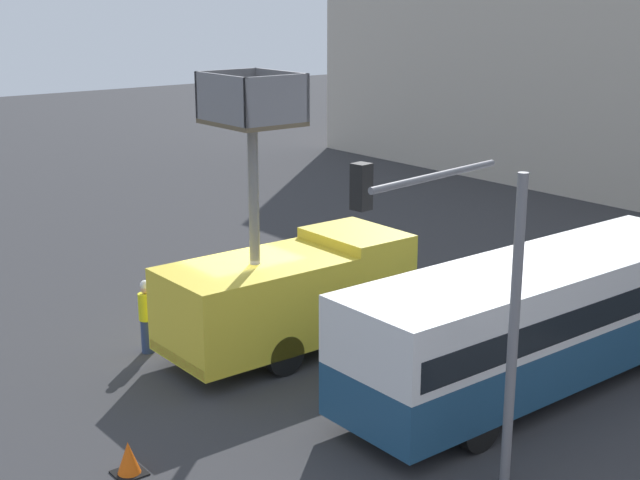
{
  "coord_description": "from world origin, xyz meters",
  "views": [
    {
      "loc": [
        17.41,
        -11.15,
        8.46
      ],
      "look_at": [
        0.91,
        1.95,
        2.65
      ],
      "focal_mm": 50.0,
      "sensor_mm": 36.0,
      "label": 1
    }
  ],
  "objects": [
    {
      "name": "ground_plane",
      "position": [
        0.0,
        0.0,
        0.0
      ],
      "size": [
        120.0,
        120.0,
        0.0
      ],
      "primitive_type": "plane",
      "color": "#333335"
    },
    {
      "name": "utility_truck",
      "position": [
        0.91,
        1.01,
        1.57
      ],
      "size": [
        2.52,
        6.25,
        6.81
      ],
      "color": "yellow",
      "rests_on": "ground_plane"
    },
    {
      "name": "city_bus",
      "position": [
        6.05,
        4.03,
        1.71
      ],
      "size": [
        2.62,
        10.31,
        2.91
      ],
      "rotation": [
        0.0,
        0.0,
        1.9
      ],
      "color": "navy",
      "rests_on": "ground_plane"
    },
    {
      "name": "traffic_light_pole",
      "position": [
        7.08,
        0.04,
        3.88
      ],
      "size": [
        3.73,
        3.47,
        5.69
      ],
      "color": "slate",
      "rests_on": "ground_plane"
    },
    {
      "name": "road_worker_near_truck",
      "position": [
        -1.13,
        -1.81,
        0.93
      ],
      "size": [
        0.38,
        0.38,
        1.85
      ],
      "rotation": [
        0.0,
        0.0,
        1.36
      ],
      "color": "navy",
      "rests_on": "ground_plane"
    },
    {
      "name": "road_worker_directing",
      "position": [
        3.65,
        2.25,
        0.97
      ],
      "size": [
        0.38,
        0.38,
        1.91
      ],
      "rotation": [
        0.0,
        0.0,
        1.4
      ],
      "color": "navy",
      "rests_on": "ground_plane"
    },
    {
      "name": "traffic_cone_near_truck",
      "position": [
        3.84,
        -4.83,
        0.3
      ],
      "size": [
        0.56,
        0.56,
        0.64
      ],
      "color": "black",
      "rests_on": "ground_plane"
    }
  ]
}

